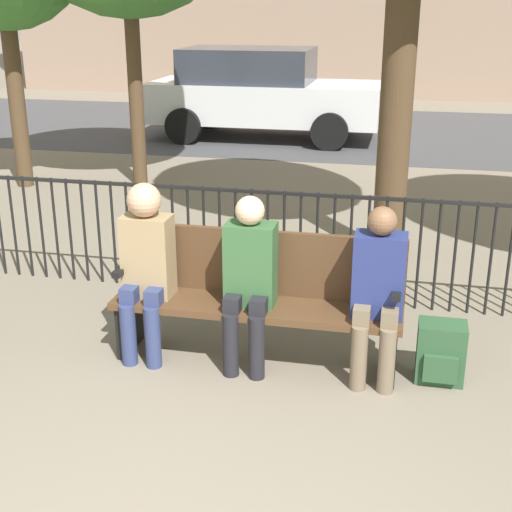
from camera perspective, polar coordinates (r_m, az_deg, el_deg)
park_bench at (r=5.00m, az=0.20°, el=-2.91°), size 2.01×0.45×0.92m
seated_person_0 at (r=5.01m, az=-8.80°, el=-0.38°), size 0.34×0.39×1.27m
seated_person_1 at (r=4.82m, az=-0.55°, el=-1.51°), size 0.34×0.39×1.22m
seated_person_2 at (r=4.72m, az=9.74°, el=-2.44°), size 0.34×0.39×1.20m
backpack at (r=4.97m, az=14.56°, el=-7.50°), size 0.32×0.26×0.42m
fence_railing at (r=6.00m, az=2.28°, el=1.62°), size 9.01×0.03×0.95m
street_surface at (r=14.30m, az=8.41°, el=9.83°), size 24.00×6.00×0.01m
parked_car_0 at (r=13.35m, az=0.34°, el=12.98°), size 4.20×1.94×1.62m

